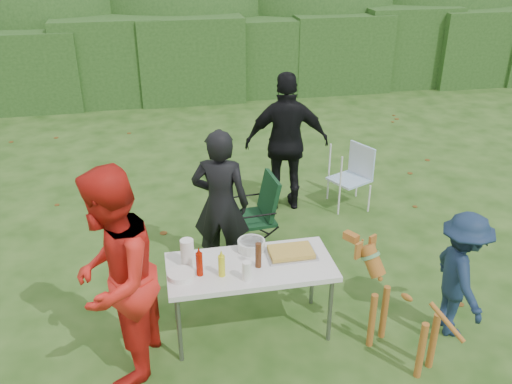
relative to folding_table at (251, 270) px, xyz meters
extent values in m
plane|color=#1E4211|center=(0.17, 0.02, -0.69)|extent=(80.00, 80.00, 0.00)
cube|color=#23471C|center=(0.17, 8.02, 0.16)|extent=(22.00, 1.40, 1.70)
ellipsoid|color=#3D6628|center=(0.17, 9.62, 0.91)|extent=(20.00, 2.60, 3.20)
cube|color=silver|center=(0.00, 0.00, 0.03)|extent=(1.50, 0.70, 0.05)
cylinder|color=slate|center=(-0.68, -0.28, -0.34)|extent=(0.04, 0.04, 0.69)
cylinder|color=slate|center=(0.68, -0.28, -0.34)|extent=(0.04, 0.04, 0.69)
cylinder|color=slate|center=(-0.68, 0.28, -0.34)|extent=(0.04, 0.04, 0.69)
cylinder|color=slate|center=(0.68, 0.28, -0.34)|extent=(0.04, 0.04, 0.69)
imported|color=black|center=(-0.12, 1.04, 0.15)|extent=(0.70, 0.57, 1.67)
imported|color=red|center=(-1.16, -0.31, 0.27)|extent=(0.93, 1.08, 1.91)
imported|color=black|center=(0.94, 2.41, 0.24)|extent=(1.14, 0.59, 1.86)
imported|color=#152641|center=(1.87, -0.37, -0.06)|extent=(0.55, 0.85, 1.24)
cube|color=#B7B7BA|center=(0.40, 0.08, 0.06)|extent=(0.45, 0.30, 0.02)
cube|color=gold|center=(0.40, 0.08, 0.09)|extent=(0.40, 0.26, 0.04)
cylinder|color=yellow|center=(-0.27, -0.12, 0.15)|extent=(0.06, 0.06, 0.20)
cylinder|color=#951000|center=(-0.46, -0.07, 0.16)|extent=(0.06, 0.06, 0.22)
cylinder|color=#47230F|center=(0.06, -0.04, 0.17)|extent=(0.06, 0.06, 0.24)
cylinder|color=white|center=(-0.55, 0.10, 0.18)|extent=(0.12, 0.12, 0.26)
cylinder|color=white|center=(-0.07, -0.22, 0.14)|extent=(0.08, 0.08, 0.18)
cylinder|color=silver|center=(0.05, 0.24, 0.10)|extent=(0.26, 0.26, 0.10)
cylinder|color=white|center=(-0.63, -0.07, 0.08)|extent=(0.24, 0.24, 0.05)
camera|label=1|loc=(-0.74, -4.00, 2.79)|focal=38.00mm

